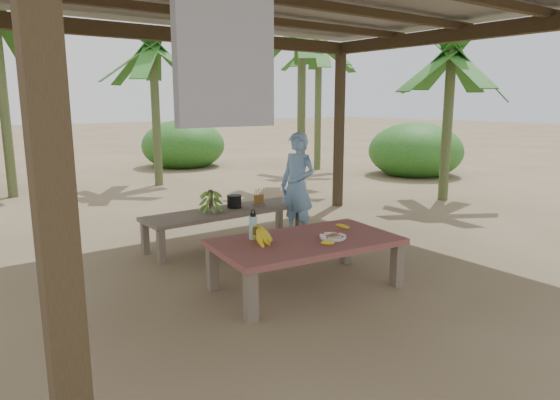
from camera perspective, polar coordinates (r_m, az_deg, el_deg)
ground at (r=5.52m, az=1.25°, el=-8.15°), size 80.00×80.00×0.00m
pavilion at (r=5.27m, az=1.36°, el=21.57°), size 6.60×5.60×2.95m
work_table at (r=4.94m, az=2.97°, el=-5.21°), size 1.90×1.19×0.50m
bench at (r=6.51m, az=-6.07°, el=-1.59°), size 2.21×0.66×0.45m
ripe_banana_bunch at (r=4.73m, az=-2.89°, el=-3.97°), size 0.39×0.37×0.18m
plate at (r=4.95m, az=6.04°, el=-4.21°), size 0.26×0.26×0.04m
loose_banana_front at (r=4.73m, az=5.48°, el=-4.89°), size 0.15×0.09×0.04m
loose_banana_side at (r=5.36m, az=7.19°, el=-2.99°), size 0.10×0.16×0.04m
water_flask at (r=4.90m, az=-3.09°, el=-3.05°), size 0.08×0.08×0.30m
green_banana_stalk at (r=6.35m, az=-7.92°, el=-0.06°), size 0.27×0.27×0.30m
cooking_pot at (r=6.60m, az=-5.25°, el=-0.20°), size 0.19×0.19×0.16m
skewer_rack at (r=6.68m, az=-2.44°, el=0.34°), size 0.18×0.08×0.24m
woman at (r=6.66m, az=2.02°, el=1.60°), size 0.46×0.59×1.44m
banana_plant_ne at (r=11.10m, az=2.53°, el=17.82°), size 1.80×1.80×3.61m
banana_plant_n at (r=11.31m, az=-14.30°, el=15.43°), size 1.80×1.80×3.22m
banana_plant_e at (r=9.78m, az=18.97°, el=14.30°), size 1.80×1.80×2.94m
banana_plant_far at (r=13.69m, az=4.46°, el=16.71°), size 1.80×1.80×3.65m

